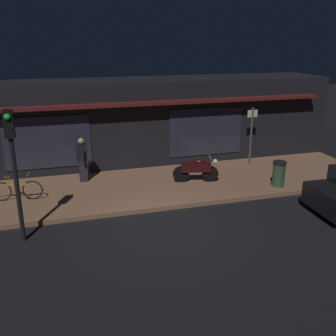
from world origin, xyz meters
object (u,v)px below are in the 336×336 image
(sign_post, at_px, (251,132))
(trash_bin, at_px, (279,174))
(bicycle_parked, at_px, (17,190))
(traffic_light_pole, at_px, (13,154))
(motorcycle, at_px, (197,169))
(person_photographer, at_px, (82,159))

(sign_post, xyz_separation_m, trash_bin, (-0.24, -2.71, -0.89))
(sign_post, relative_size, trash_bin, 2.58)
(bicycle_parked, height_order, sign_post, sign_post)
(trash_bin, bearing_deg, bicycle_parked, 172.28)
(trash_bin, relative_size, traffic_light_pole, 0.26)
(trash_bin, bearing_deg, traffic_light_pole, -170.70)
(trash_bin, bearing_deg, motorcycle, 155.28)
(bicycle_parked, bearing_deg, person_photographer, 28.34)
(motorcycle, height_order, traffic_light_pole, traffic_light_pole)
(bicycle_parked, distance_m, person_photographer, 2.61)
(person_photographer, distance_m, traffic_light_pole, 4.54)
(bicycle_parked, relative_size, sign_post, 0.69)
(bicycle_parked, height_order, person_photographer, person_photographer)
(motorcycle, height_order, bicycle_parked, motorcycle)
(person_photographer, relative_size, sign_post, 0.70)
(sign_post, bearing_deg, bicycle_parked, -170.86)
(sign_post, height_order, trash_bin, sign_post)
(bicycle_parked, xyz_separation_m, trash_bin, (9.00, -1.22, 0.11))
(sign_post, bearing_deg, motorcycle, -153.42)
(person_photographer, relative_size, trash_bin, 1.80)
(person_photographer, distance_m, sign_post, 7.02)
(person_photographer, bearing_deg, sign_post, 2.26)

